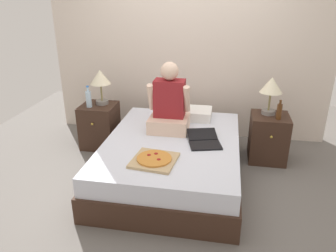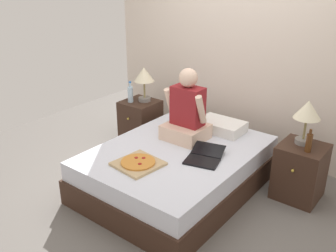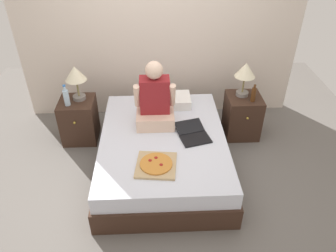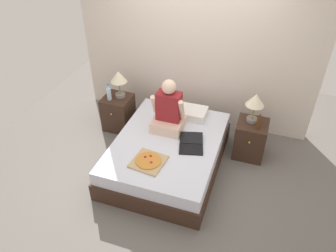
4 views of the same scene
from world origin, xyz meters
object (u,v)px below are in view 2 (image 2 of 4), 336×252
object	(u,v)px
nightstand_right	(300,171)
pizza_box	(138,163)
water_bottle	(130,94)
lamp_on_left_nightstand	(144,77)
beer_bottle	(309,142)
lamp_on_right_nightstand	(307,113)
laptop	(204,157)
person_seated	(187,114)
bed	(177,169)
nightstand_left	(141,122)

from	to	relation	value
nightstand_right	pizza_box	size ratio (longest dim) A/B	1.30
water_bottle	pizza_box	bearing A→B (deg)	-44.24
lamp_on_left_nightstand	beer_bottle	distance (m)	2.21
lamp_on_right_nightstand	beer_bottle	size ratio (longest dim) A/B	1.96
laptop	beer_bottle	bearing A→B (deg)	34.67
water_bottle	person_seated	bearing A→B (deg)	-13.79
nightstand_right	beer_bottle	bearing A→B (deg)	-54.99
water_bottle	laptop	world-z (taller)	water_bottle
beer_bottle	laptop	size ratio (longest dim) A/B	0.48
bed	nightstand_right	bearing A→B (deg)	30.33
pizza_box	lamp_on_left_nightstand	bearing A→B (deg)	128.83
nightstand_right	lamp_on_right_nightstand	xyz separation A→B (m)	(-0.03, 0.05, 0.61)
beer_bottle	person_seated	bearing A→B (deg)	-168.30
nightstand_left	pizza_box	size ratio (longest dim) A/B	1.30
lamp_on_left_nightstand	water_bottle	size ratio (longest dim) A/B	1.63
pizza_box	person_seated	bearing A→B (deg)	89.69
lamp_on_left_nightstand	laptop	distance (m)	1.61
nightstand_left	person_seated	world-z (taller)	person_seated
nightstand_left	lamp_on_left_nightstand	bearing A→B (deg)	51.37
water_bottle	nightstand_right	world-z (taller)	water_bottle
bed	person_seated	world-z (taller)	person_seated
nightstand_right	nightstand_left	bearing A→B (deg)	180.00
lamp_on_right_nightstand	laptop	size ratio (longest dim) A/B	0.93
water_bottle	pizza_box	size ratio (longest dim) A/B	0.62
lamp_on_left_nightstand	water_bottle	world-z (taller)	lamp_on_left_nightstand
lamp_on_left_nightstand	beer_bottle	size ratio (longest dim) A/B	1.96
water_bottle	pizza_box	xyz separation A→B (m)	(1.08, -1.05, -0.21)
nightstand_left	laptop	world-z (taller)	nightstand_left
lamp_on_left_nightstand	bed	bearing A→B (deg)	-33.25
bed	laptop	world-z (taller)	laptop
beer_bottle	nightstand_left	bearing A→B (deg)	177.44
bed	water_bottle	size ratio (longest dim) A/B	6.98
nightstand_left	pizza_box	world-z (taller)	nightstand_left
water_bottle	beer_bottle	world-z (taller)	water_bottle
lamp_on_left_nightstand	lamp_on_right_nightstand	bearing A→B (deg)	0.00
beer_bottle	lamp_on_left_nightstand	bearing A→B (deg)	176.09
pizza_box	nightstand_right	bearing A→B (deg)	44.28
bed	lamp_on_left_nightstand	bearing A→B (deg)	146.75
laptop	person_seated	bearing A→B (deg)	144.74
bed	pizza_box	size ratio (longest dim) A/B	4.35
water_bottle	laptop	xyz separation A→B (m)	(1.51, -0.57, -0.21)
nightstand_right	laptop	world-z (taller)	nightstand_right
person_seated	laptop	distance (m)	0.59
lamp_on_left_nightstand	pizza_box	xyz separation A→B (m)	(0.96, -1.19, -0.42)
lamp_on_left_nightstand	nightstand_right	bearing A→B (deg)	-1.35
beer_bottle	pizza_box	size ratio (longest dim) A/B	0.52
lamp_on_left_nightstand	water_bottle	bearing A→B (deg)	-130.60
nightstand_right	person_seated	distance (m)	1.30
nightstand_left	nightstand_right	size ratio (longest dim) A/B	1.00
nightstand_left	laptop	xyz separation A→B (m)	(1.43, -0.66, 0.19)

